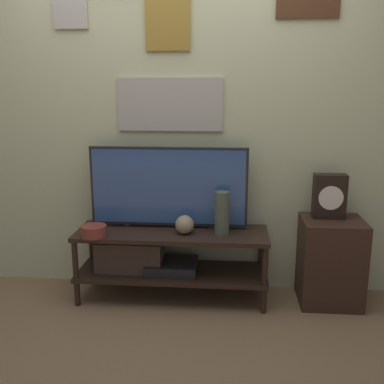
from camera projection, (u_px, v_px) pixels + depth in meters
ground_plane at (168, 314)px, 3.04m from camera, size 12.00×12.00×0.00m
wall_back at (174, 106)px, 3.23m from camera, size 6.40×0.08×2.70m
media_console at (157, 256)px, 3.22m from camera, size 1.35×0.43×0.50m
television at (169, 187)px, 3.19m from camera, size 1.13×0.05×0.59m
vase_wide_bowl at (94, 231)px, 3.06m from camera, size 0.17×0.17×0.08m
vase_round_glass at (185, 225)px, 3.11m from camera, size 0.13×0.13×0.13m
vase_tall_ceramic at (222, 213)px, 3.08m from camera, size 0.10×0.10×0.30m
side_table at (330, 261)px, 3.15m from camera, size 0.42×0.38×0.61m
mantel_clock at (329, 196)px, 3.09m from camera, size 0.22×0.11×0.31m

